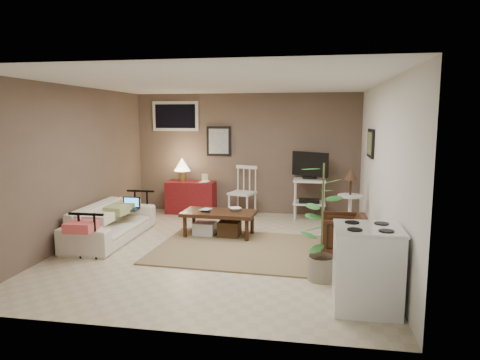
% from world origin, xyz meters
% --- Properties ---
extents(floor, '(5.00, 5.00, 0.00)m').
position_xyz_m(floor, '(0.00, 0.00, 0.00)').
color(floor, '#C1B293').
rests_on(floor, ground).
extents(art_back, '(0.50, 0.03, 0.60)m').
position_xyz_m(art_back, '(-0.55, 2.48, 1.45)').
color(art_back, black).
extents(art_right, '(0.03, 0.60, 0.45)m').
position_xyz_m(art_right, '(2.23, 1.05, 1.52)').
color(art_right, black).
extents(window, '(0.96, 0.03, 0.60)m').
position_xyz_m(window, '(-1.45, 2.48, 1.95)').
color(window, silver).
extents(rug, '(2.46, 2.01, 0.02)m').
position_xyz_m(rug, '(0.26, -0.01, 0.01)').
color(rug, '#876C4E').
rests_on(rug, floor).
extents(coffee_table, '(1.19, 0.66, 0.44)m').
position_xyz_m(coffee_table, '(-0.16, 0.63, 0.25)').
color(coffee_table, '#32180D').
rests_on(coffee_table, floor).
extents(sofa, '(0.56, 1.92, 0.75)m').
position_xyz_m(sofa, '(-1.80, 0.19, 0.37)').
color(sofa, beige).
rests_on(sofa, floor).
extents(sofa_pillows, '(0.37, 1.82, 0.13)m').
position_xyz_m(sofa_pillows, '(-1.75, -0.03, 0.46)').
color(sofa_pillows, beige).
rests_on(sofa_pillows, sofa).
extents(sofa_end_rails, '(0.52, 1.91, 0.64)m').
position_xyz_m(sofa_end_rails, '(-1.69, 0.19, 0.32)').
color(sofa_end_rails, black).
rests_on(sofa_end_rails, floor).
extents(laptop, '(0.29, 0.21, 0.20)m').
position_xyz_m(laptop, '(-1.62, 0.52, 0.48)').
color(laptop, black).
rests_on(laptop, sofa).
extents(red_console, '(0.97, 0.43, 1.12)m').
position_xyz_m(red_console, '(-1.10, 2.25, 0.39)').
color(red_console, maroon).
rests_on(red_console, floor).
extents(spindle_chair, '(0.55, 0.55, 0.99)m').
position_xyz_m(spindle_chair, '(-0.00, 2.11, 0.46)').
color(spindle_chair, silver).
rests_on(spindle_chair, floor).
extents(tv_stand, '(0.68, 0.49, 1.28)m').
position_xyz_m(tv_stand, '(1.28, 2.15, 0.68)').
color(tv_stand, silver).
rests_on(tv_stand, floor).
extents(side_table, '(0.41, 0.41, 1.10)m').
position_xyz_m(side_table, '(1.95, 1.14, 0.68)').
color(side_table, silver).
rests_on(side_table, floor).
extents(armchair, '(0.58, 0.62, 0.63)m').
position_xyz_m(armchair, '(1.78, 0.06, 0.31)').
color(armchair, black).
rests_on(armchair, floor).
extents(potted_plant, '(0.36, 0.36, 1.43)m').
position_xyz_m(potted_plant, '(1.45, -1.00, 0.76)').
color(potted_plant, gray).
rests_on(potted_plant, floor).
extents(stove, '(0.66, 0.61, 0.86)m').
position_xyz_m(stove, '(1.88, -1.71, 0.43)').
color(stove, white).
rests_on(stove, floor).
extents(bowl, '(0.20, 0.12, 0.19)m').
position_xyz_m(bowl, '(0.10, 0.75, 0.52)').
color(bowl, '#32180D').
rests_on(bowl, coffee_table).
extents(book_table, '(0.14, 0.06, 0.20)m').
position_xyz_m(book_table, '(-0.46, 0.73, 0.52)').
color(book_table, '#32180D').
rests_on(book_table, coffee_table).
extents(book_console, '(0.18, 0.04, 0.23)m').
position_xyz_m(book_console, '(-0.86, 2.17, 0.76)').
color(book_console, '#32180D').
rests_on(book_console, red_console).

